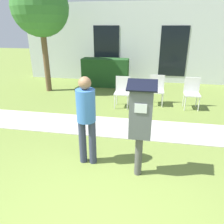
# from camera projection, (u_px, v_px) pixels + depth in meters

# --- Properties ---
(sidewalk) EXTENTS (12.00, 1.10, 0.02)m
(sidewalk) POSITION_uv_depth(u_px,v_px,m) (124.00, 128.00, 5.29)
(sidewalk) COLOR beige
(sidewalk) RESTS_ON ground
(building_facade) EXTENTS (10.00, 0.26, 3.20)m
(building_facade) POSITION_uv_depth(u_px,v_px,m) (140.00, 43.00, 9.15)
(building_facade) COLOR silver
(building_facade) RESTS_ON ground
(parking_meter) EXTENTS (0.44, 0.31, 1.59)m
(parking_meter) POSITION_uv_depth(u_px,v_px,m) (140.00, 118.00, 3.30)
(parking_meter) COLOR #4C4C4C
(parking_meter) RESTS_ON ground
(person_standing) EXTENTS (0.32, 0.32, 1.58)m
(person_standing) POSITION_uv_depth(u_px,v_px,m) (86.00, 115.00, 3.66)
(person_standing) COLOR #333851
(person_standing) RESTS_ON ground
(outdoor_chair_left) EXTENTS (0.44, 0.44, 0.90)m
(outdoor_chair_left) POSITION_uv_depth(u_px,v_px,m) (123.00, 89.00, 6.54)
(outdoor_chair_left) COLOR silver
(outdoor_chair_left) RESTS_ON ground
(outdoor_chair_middle) EXTENTS (0.44, 0.44, 0.90)m
(outdoor_chair_middle) POSITION_uv_depth(u_px,v_px,m) (157.00, 88.00, 6.72)
(outdoor_chair_middle) COLOR silver
(outdoor_chair_middle) RESTS_ON ground
(outdoor_chair_right) EXTENTS (0.44, 0.44, 0.90)m
(outdoor_chair_right) POSITION_uv_depth(u_px,v_px,m) (192.00, 91.00, 6.41)
(outdoor_chair_right) COLOR silver
(outdoor_chair_right) RESTS_ON ground
(hedge_row) EXTENTS (1.83, 0.60, 1.10)m
(hedge_row) POSITION_uv_depth(u_px,v_px,m) (105.00, 73.00, 8.72)
(hedge_row) COLOR #1E471E
(hedge_row) RESTS_ON ground
(tree) EXTENTS (1.90, 1.90, 3.82)m
(tree) POSITION_uv_depth(u_px,v_px,m) (40.00, 8.00, 7.25)
(tree) COLOR brown
(tree) RESTS_ON ground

